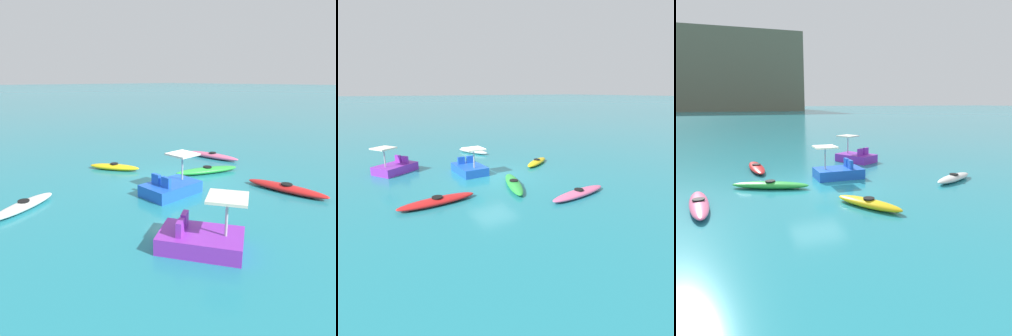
# 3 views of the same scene
# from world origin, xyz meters

# --- Properties ---
(ground_plane) EXTENTS (600.00, 600.00, 0.00)m
(ground_plane) POSITION_xyz_m (0.00, 0.00, 0.00)
(ground_plane) COLOR teal
(headland_cliff) EXTENTS (105.30, 61.93, 33.23)m
(headland_cliff) POSITION_xyz_m (-19.34, 155.03, 16.62)
(headland_cliff) COLOR #6B6651
(headland_cliff) RESTS_ON ground_plane
(kayak_red) EXTENTS (0.89, 3.62, 0.37)m
(kayak_red) POSITION_xyz_m (-2.36, 4.23, 0.16)
(kayak_red) COLOR red
(kayak_red) RESTS_ON ground_plane
(kayak_white) EXTENTS (2.93, 1.75, 0.37)m
(kayak_white) POSITION_xyz_m (6.52, -1.85, 0.16)
(kayak_white) COLOR white
(kayak_white) RESTS_ON ground_plane
(kayak_yellow) EXTENTS (1.99, 2.77, 0.37)m
(kayak_yellow) POSITION_xyz_m (0.87, -3.95, 0.16)
(kayak_yellow) COLOR yellow
(kayak_yellow) RESTS_ON ground_plane
(kayak_green) EXTENTS (3.50, 2.04, 0.37)m
(kayak_green) POSITION_xyz_m (-2.17, 0.01, 0.16)
(kayak_green) COLOR green
(kayak_green) RESTS_ON ground_plane
(kayak_pink) EXTENTS (1.01, 3.59, 0.37)m
(kayak_pink) POSITION_xyz_m (-5.02, -1.82, 0.16)
(kayak_pink) COLOR pink
(kayak_pink) RESTS_ON ground_plane
(pedal_boat_blue) EXTENTS (2.48, 1.55, 1.68)m
(pedal_boat_blue) POSITION_xyz_m (1.40, 0.87, 0.34)
(pedal_boat_blue) COLOR blue
(pedal_boat_blue) RESTS_ON ground_plane
(pedal_boat_purple) EXTENTS (2.50, 2.83, 1.68)m
(pedal_boat_purple) POSITION_xyz_m (4.04, 4.70, 0.34)
(pedal_boat_purple) COLOR purple
(pedal_boat_purple) RESTS_ON ground_plane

